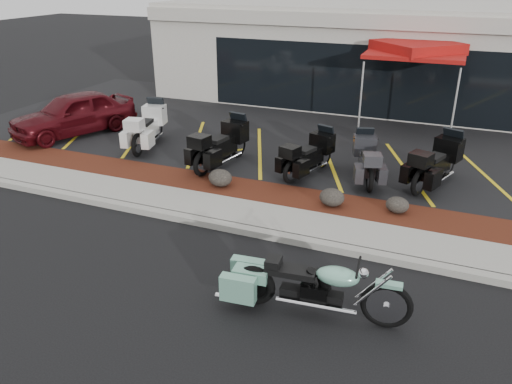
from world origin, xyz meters
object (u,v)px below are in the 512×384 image
at_px(parked_car, 73,114).
at_px(touring_white, 157,118).
at_px(hero_cruiser, 387,299).
at_px(popup_canopy, 417,50).
at_px(traffic_cone, 327,133).

bearing_deg(parked_car, touring_white, 35.04).
height_order(hero_cruiser, touring_white, touring_white).
relative_size(parked_car, popup_canopy, 1.23).
relative_size(hero_cruiser, traffic_cone, 7.28).
relative_size(hero_cruiser, touring_white, 1.31).
bearing_deg(traffic_cone, parked_car, -162.21).
relative_size(parked_car, traffic_cone, 9.63).
bearing_deg(hero_cruiser, touring_white, 136.45).
distance_m(traffic_cone, popup_canopy, 4.17).
distance_m(hero_cruiser, popup_canopy, 11.39).
relative_size(hero_cruiser, parked_car, 0.76).
bearing_deg(parked_car, popup_canopy, 49.79).
height_order(touring_white, parked_car, parked_car).
bearing_deg(touring_white, popup_canopy, -71.16).
bearing_deg(touring_white, parked_car, 89.18).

